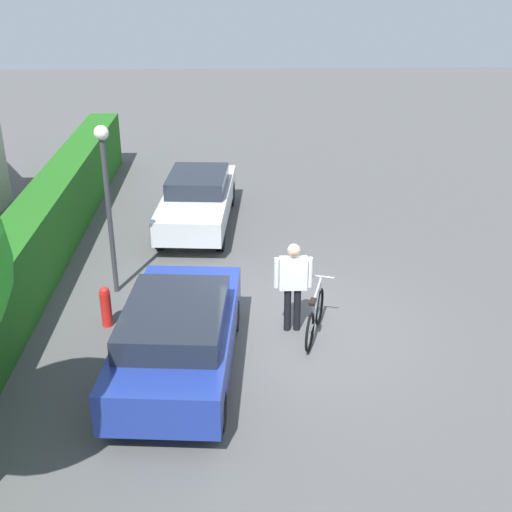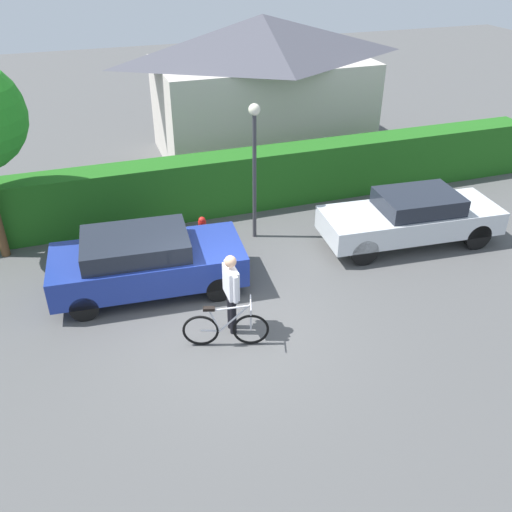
{
  "view_description": "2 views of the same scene",
  "coord_description": "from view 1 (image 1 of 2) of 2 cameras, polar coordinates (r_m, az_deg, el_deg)",
  "views": [
    {
      "loc": [
        -10.67,
        0.91,
        6.44
      ],
      "look_at": [
        0.91,
        0.54,
        1.09
      ],
      "focal_mm": 46.68,
      "sensor_mm": 36.0,
      "label": 1
    },
    {
      "loc": [
        -2.33,
        -8.49,
        7.05
      ],
      "look_at": [
        0.84,
        0.95,
        0.97
      ],
      "focal_mm": 38.69,
      "sensor_mm": 36.0,
      "label": 2
    }
  ],
  "objects": [
    {
      "name": "person_rider",
      "position": [
        12.0,
        3.19,
        -2.09
      ],
      "size": [
        0.23,
        0.69,
        1.74
      ],
      "color": "black",
      "rests_on": "ground"
    },
    {
      "name": "hedge_row",
      "position": [
        12.79,
        -21.03,
        -3.13
      ],
      "size": [
        21.95,
        0.9,
        1.62
      ],
      "primitive_type": "cube",
      "color": "#20611A",
      "rests_on": "ground"
    },
    {
      "name": "parked_car_far",
      "position": [
        16.96,
        -5.02,
        4.94
      ],
      "size": [
        4.57,
        1.94,
        1.33
      ],
      "color": "silver",
      "rests_on": "ground"
    },
    {
      "name": "fire_hydrant",
      "position": [
        12.71,
        -12.74,
        -4.19
      ],
      "size": [
        0.2,
        0.2,
        0.81
      ],
      "color": "red",
      "rests_on": "ground"
    },
    {
      "name": "street_lamp",
      "position": [
        13.22,
        -12.7,
        5.95
      ],
      "size": [
        0.28,
        0.28,
        3.47
      ],
      "color": "#38383D",
      "rests_on": "ground"
    },
    {
      "name": "bicycle",
      "position": [
        12.14,
        5.06,
        -5.23
      ],
      "size": [
        1.61,
        0.65,
        1.0
      ],
      "color": "black",
      "rests_on": "ground"
    },
    {
      "name": "parked_car_near",
      "position": [
        10.96,
        -6.72,
        -6.77
      ],
      "size": [
        4.25,
        2.08,
        1.38
      ],
      "color": "navy",
      "rests_on": "ground"
    },
    {
      "name": "ground_plane",
      "position": [
        12.5,
        2.64,
        -6.27
      ],
      "size": [
        60.0,
        60.0,
        0.0
      ],
      "primitive_type": "plane",
      "color": "#505050"
    }
  ]
}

